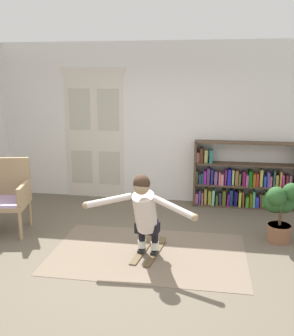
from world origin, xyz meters
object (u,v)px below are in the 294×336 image
(potted_plant, at_px, (280,207))
(wicker_chair, at_px, (7,194))
(skis_pair, at_px, (149,251))
(bookshelf, at_px, (241,182))
(person_skier, at_px, (145,210))

(potted_plant, bearing_deg, wicker_chair, -175.67)
(potted_plant, relative_size, skis_pair, 1.05)
(bookshelf, relative_size, skis_pair, 2.16)
(bookshelf, bearing_deg, potted_plant, -73.04)
(skis_pair, bearing_deg, potted_plant, 21.45)
(potted_plant, relative_size, person_skier, 0.60)
(potted_plant, xyz_separation_m, skis_pair, (-1.77, -0.69, -0.48))
(skis_pair, bearing_deg, person_skier, -98.64)
(bookshelf, distance_m, potted_plant, 1.46)
(potted_plant, bearing_deg, person_skier, -153.94)
(potted_plant, distance_m, skis_pair, 1.96)
(wicker_chair, relative_size, skis_pair, 1.32)
(potted_plant, height_order, person_skier, person_skier)
(skis_pair, relative_size, person_skier, 0.57)
(wicker_chair, height_order, skis_pair, wicker_chair)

